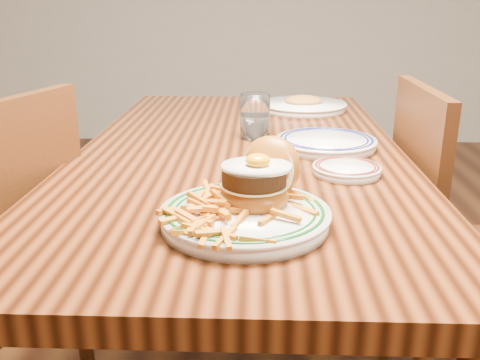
{
  "coord_description": "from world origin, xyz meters",
  "views": [
    {
      "loc": [
        0.05,
        -1.37,
        1.13
      ],
      "look_at": [
        0.02,
        -0.48,
        0.82
      ],
      "focal_mm": 40.0,
      "sensor_mm": 36.0,
      "label": 1
    }
  ],
  "objects_px": {
    "main_plate": "(249,201)",
    "side_plate": "(347,169)",
    "table": "(241,180)",
    "chair_right": "(454,244)"
  },
  "relations": [
    {
      "from": "chair_right",
      "to": "side_plate",
      "type": "bearing_deg",
      "value": 29.12
    },
    {
      "from": "table",
      "to": "chair_right",
      "type": "xyz_separation_m",
      "value": [
        0.58,
        -0.03,
        -0.17
      ]
    },
    {
      "from": "table",
      "to": "side_plate",
      "type": "bearing_deg",
      "value": -41.04
    },
    {
      "from": "table",
      "to": "chair_right",
      "type": "height_order",
      "value": "chair_right"
    },
    {
      "from": "main_plate",
      "to": "side_plate",
      "type": "xyz_separation_m",
      "value": [
        0.21,
        0.28,
        -0.03
      ]
    },
    {
      "from": "chair_right",
      "to": "main_plate",
      "type": "distance_m",
      "value": 0.78
    },
    {
      "from": "table",
      "to": "side_plate",
      "type": "xyz_separation_m",
      "value": [
        0.25,
        -0.22,
        0.1
      ]
    },
    {
      "from": "chair_right",
      "to": "side_plate",
      "type": "distance_m",
      "value": 0.47
    },
    {
      "from": "side_plate",
      "to": "main_plate",
      "type": "bearing_deg",
      "value": -143.42
    },
    {
      "from": "table",
      "to": "main_plate",
      "type": "bearing_deg",
      "value": -86.18
    }
  ]
}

